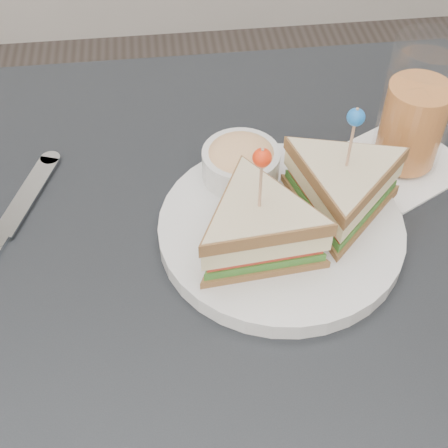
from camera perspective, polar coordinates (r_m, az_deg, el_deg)
table at (r=0.72m, az=-0.71°, el=-7.51°), size 0.80×0.80×0.75m
plate_meal at (r=0.65m, az=6.06°, el=1.50°), size 0.35×0.35×0.16m
cutlery_knife at (r=0.72m, az=-19.29°, el=-0.47°), size 0.10×0.23×0.01m
drink_set at (r=0.75m, az=17.08°, el=9.58°), size 0.17×0.17×0.16m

